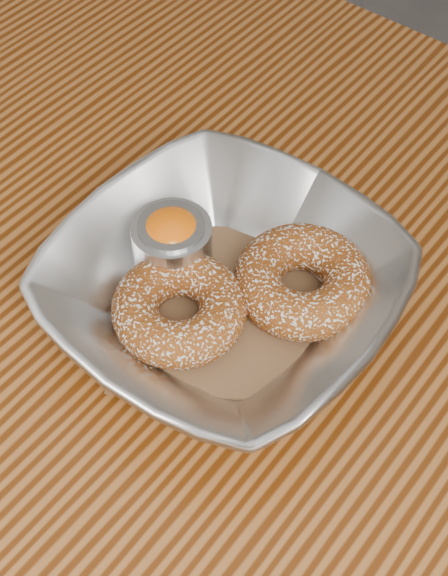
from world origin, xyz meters
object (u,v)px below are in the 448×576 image
Objects in this scene: table at (171,390)px; serving_bowl at (224,290)px; donut_back at (302,281)px; ramekin at (172,244)px; donut_front at (179,309)px.

serving_bowl is at bearing 43.16° from table.
ramekin reaches higher than donut_back.
donut_front is at bearing -44.58° from ramekin.
ramekin is at bearing -158.03° from donut_back.
donut_back is (0.07, 0.07, 0.13)m from table.
table is at bearing -136.84° from serving_bowl.
donut_front is 0.05m from ramekin.
donut_front is at bearing -116.25° from serving_bowl.
donut_front is (0.02, -0.00, 0.12)m from table.
donut_front is (-0.05, -0.07, -0.00)m from donut_back.
donut_back is at bearing 47.92° from serving_bowl.
serving_bowl is 4.06× the size of ramekin.
table is 5.30× the size of serving_bowl.
donut_back is 1.68× the size of ramekin.
ramekin reaches higher than donut_front.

